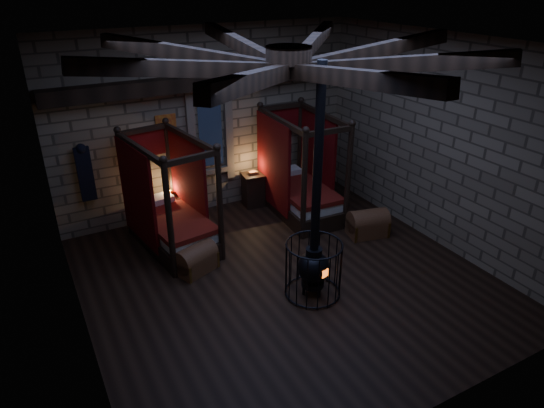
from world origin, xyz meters
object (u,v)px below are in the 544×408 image
bed_left (171,220)px  stove (313,264)px  trunk_right (368,224)px  bed_right (299,189)px  trunk_left (196,259)px

bed_left → stove: 3.30m
trunk_right → bed_right: bearing=126.0°
bed_left → trunk_left: bed_left is taller
bed_left → stove: (1.63, -2.87, 0.05)m
bed_left → bed_right: bed_right is taller
bed_left → trunk_right: size_ratio=2.55×
bed_right → trunk_left: size_ratio=2.68×
bed_right → stove: size_ratio=0.58×
bed_left → trunk_right: 4.18m
bed_left → trunk_left: size_ratio=2.65×
bed_left → stove: stove is taller
bed_right → stove: 3.25m
trunk_left → trunk_right: bearing=-28.3°
bed_left → bed_right: size_ratio=0.99×
stove → bed_right: bearing=47.9°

